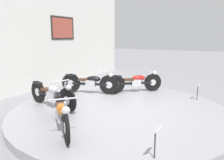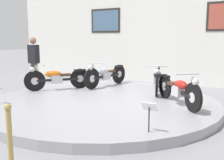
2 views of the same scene
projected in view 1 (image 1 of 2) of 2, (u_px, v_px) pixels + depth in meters
The scene contains 9 objects.
ground_plane at pixel (120, 115), 5.97m from camera, with size 60.00×60.00×0.00m, color gray.
display_platform at pixel (120, 111), 5.95m from camera, with size 5.77×5.77×0.19m, color #99999E.
back_wall at pixel (13, 32), 7.66m from camera, with size 14.00×0.22×4.48m.
motorcycle_orange at pixel (62, 113), 4.48m from camera, with size 1.31×1.53×0.78m.
motorcycle_silver at pixel (53, 94), 5.91m from camera, with size 0.54×1.97×0.80m.
motorcycle_black at pixel (91, 82), 7.40m from camera, with size 0.74×1.92×0.80m.
motorcycle_red at pixel (136, 81), 7.60m from camera, with size 1.40×1.47×0.79m.
info_placard_front_left at pixel (155, 137), 3.41m from camera, with size 0.26×0.11×0.51m.
info_placard_front_centre at pixel (198, 88), 6.66m from camera, with size 0.26×0.11×0.51m.
Camera 1 is at (-5.00, -2.69, 2.09)m, focal length 35.00 mm.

